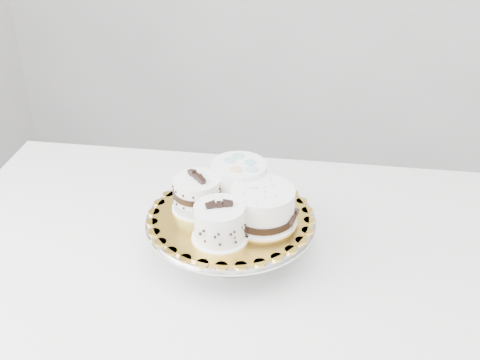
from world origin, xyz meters
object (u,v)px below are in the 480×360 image
(cake_stand, at_px, (231,229))
(cake_dots, at_px, (239,181))
(table, at_px, (221,281))
(cake_banded, at_px, (197,194))
(cake_swirl, at_px, (220,223))
(cake_ribbon, at_px, (263,207))
(cake_board, at_px, (231,216))

(cake_stand, distance_m, cake_dots, 0.10)
(table, bearing_deg, cake_dots, 62.92)
(cake_banded, bearing_deg, cake_swirl, -10.26)
(cake_banded, distance_m, cake_dots, 0.09)
(cake_swirl, height_order, cake_ribbon, cake_swirl)
(cake_stand, height_order, cake_dots, cake_dots)
(cake_dots, bearing_deg, cake_stand, -68.01)
(cake_board, xyz_separation_m, cake_swirl, (0.00, -0.07, 0.03))
(cake_stand, relative_size, cake_ribbon, 2.37)
(cake_swirl, relative_size, cake_dots, 0.91)
(cake_stand, distance_m, cake_banded, 0.10)
(table, distance_m, cake_board, 0.17)
(cake_dots, bearing_deg, cake_ribbon, -23.40)
(cake_stand, bearing_deg, cake_ribbon, 2.01)
(cake_stand, relative_size, cake_board, 1.09)
(table, distance_m, cake_ribbon, 0.22)
(cake_swirl, bearing_deg, cake_board, 64.69)
(cake_board, bearing_deg, cake_swirl, -86.64)
(cake_board, height_order, cake_ribbon, cake_ribbon)
(cake_banded, height_order, cake_dots, same)
(cake_swirl, height_order, cake_dots, same)
(table, bearing_deg, cake_swirl, -79.73)
(cake_stand, relative_size, cake_banded, 2.62)
(cake_board, bearing_deg, cake_stand, 0.00)
(cake_stand, distance_m, cake_board, 0.03)
(table, xyz_separation_m, cake_dots, (0.02, 0.06, 0.21))
(cake_stand, xyz_separation_m, cake_board, (0.00, 0.00, 0.03))
(cake_banded, bearing_deg, cake_board, 32.05)
(cake_ribbon, bearing_deg, cake_dots, 139.90)
(cake_banded, height_order, cake_ribbon, cake_banded)
(cake_swirl, distance_m, cake_ribbon, 0.10)
(table, xyz_separation_m, cake_board, (0.02, -0.00, 0.17))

